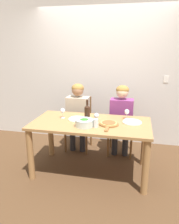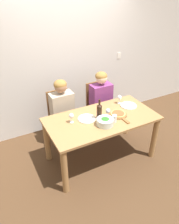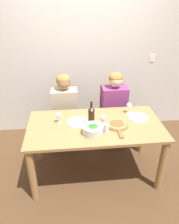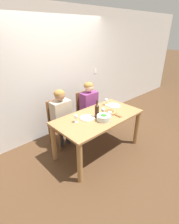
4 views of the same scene
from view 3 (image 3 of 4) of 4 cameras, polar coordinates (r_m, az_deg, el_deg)
name	(u,v)px [view 3 (image 3 of 4)]	position (r m, az deg, el deg)	size (l,w,h in m)	color
ground_plane	(95,171)	(3.19, 1.34, -15.24)	(40.00, 40.00, 0.00)	#4C331E
back_wall	(86,53)	(3.61, -0.95, 15.06)	(10.00, 0.06, 2.70)	silver
dining_table	(95,134)	(2.78, 1.49, -5.76)	(1.67, 0.86, 0.78)	#9E7042
chair_left	(66,115)	(3.49, -6.24, -0.80)	(0.42, 0.42, 0.94)	brown
chair_right	(112,113)	(3.56, 5.97, -0.16)	(0.42, 0.42, 0.94)	brown
person_woman	(65,106)	(3.28, -6.43, 1.62)	(0.47, 0.51, 1.21)	#28282D
person_man	(115,103)	(3.35, 6.55, 2.24)	(0.47, 0.51, 1.21)	#28282D
wine_bottle	(91,116)	(2.62, 0.49, -1.06)	(0.08, 0.08, 0.33)	black
broccoli_bowl	(93,130)	(2.52, 0.91, -4.61)	(0.25, 0.25, 0.11)	silver
dinner_plate_left	(78,122)	(2.74, -3.11, -2.63)	(0.27, 0.27, 0.02)	silver
dinner_plate_right	(138,117)	(2.91, 12.49, -1.36)	(0.27, 0.27, 0.02)	silver
pizza_on_board	(117,125)	(2.69, 7.21, -3.36)	(0.27, 0.41, 0.04)	brown
wine_glass_left	(58,115)	(2.72, -8.12, -0.89)	(0.07, 0.07, 0.15)	silver
wine_glass_right	(129,106)	(2.96, 10.28, 1.56)	(0.07, 0.07, 0.15)	silver
wine_glass_centre	(103,118)	(2.63, 3.49, -1.68)	(0.07, 0.07, 0.15)	silver
water_tumbler	(106,128)	(2.54, 4.43, -4.31)	(0.07, 0.07, 0.11)	silver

